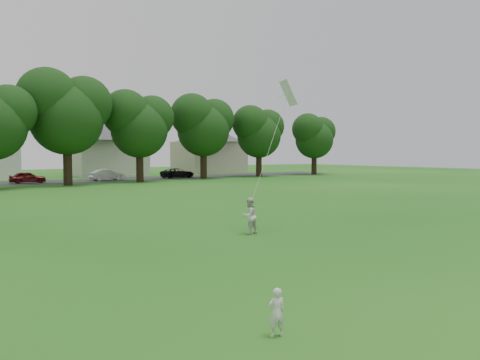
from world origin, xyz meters
TOP-DOWN VIEW (x-y plane):
  - ground at (0.00, 0.00)m, footprint 160.00×160.00m
  - toddler at (-2.02, -2.62)m, footprint 0.34×0.26m
  - older_boy at (3.60, 5.35)m, footprint 0.75×0.63m
  - kite at (4.57, 5.35)m, footprint 1.39×1.17m
  - tree_row at (2.72, 36.14)m, footprint 80.35×9.46m

SIDE VIEW (x-z plane):
  - ground at x=0.00m, z-range 0.00..0.00m
  - toddler at x=-2.02m, z-range 0.00..0.83m
  - older_boy at x=3.60m, z-range 0.00..1.38m
  - kite at x=4.57m, z-range 0.65..5.74m
  - tree_row at x=2.72m, z-range 0.92..11.85m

